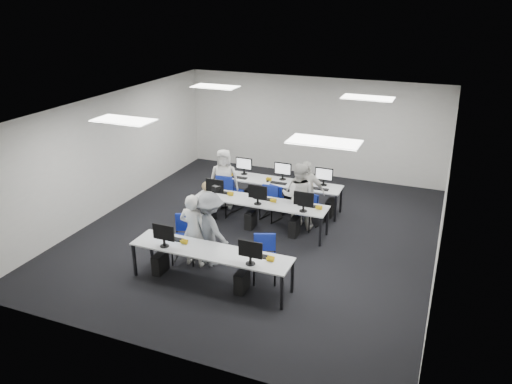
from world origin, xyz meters
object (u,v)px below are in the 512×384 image
at_px(chair_2, 222,203).
at_px(chair_5, 232,198).
at_px(student_2, 224,179).
at_px(photographer, 210,229).
at_px(student_0, 193,230).
at_px(chair_1, 265,267).
at_px(chair_4, 304,218).
at_px(desk_mid, 261,203).
at_px(chair_6, 273,206).
at_px(student_3, 305,192).
at_px(student_1, 298,196).
at_px(desk_front, 211,253).
at_px(chair_7, 314,213).
at_px(chair_0, 185,247).

bearing_deg(chair_2, chair_5, 71.44).
xyz_separation_m(student_2, photographer, (1.03, -2.83, 0.01)).
bearing_deg(student_0, photographer, -154.46).
distance_m(chair_1, photographer, 1.37).
relative_size(chair_4, student_2, 0.53).
relative_size(chair_5, student_0, 0.58).
relative_size(desk_mid, chair_1, 3.50).
bearing_deg(desk_mid, chair_4, 26.45).
relative_size(student_0, student_2, 1.00).
bearing_deg(student_0, desk_mid, -110.38).
height_order(chair_6, student_2, student_2).
bearing_deg(chair_4, chair_1, -92.88).
distance_m(chair_5, student_0, 3.03).
height_order(chair_5, student_0, student_0).
xyz_separation_m(desk_mid, student_3, (0.86, 0.75, 0.12)).
xyz_separation_m(chair_2, chair_6, (1.26, 0.35, -0.01)).
bearing_deg(student_3, student_2, 161.83).
height_order(student_1, student_3, student_1).
bearing_deg(chair_5, chair_2, -90.31).
bearing_deg(chair_1, desk_front, -170.57).
distance_m(chair_2, student_1, 2.10).
bearing_deg(student_1, chair_6, -37.00).
bearing_deg(chair_4, student_3, 102.87).
relative_size(chair_6, chair_7, 1.08).
bearing_deg(chair_2, chair_7, 4.90).
bearing_deg(chair_0, desk_mid, 48.72).
bearing_deg(chair_0, chair_7, 38.01).
distance_m(chair_0, student_2, 2.97).
distance_m(chair_1, student_0, 1.64).
xyz_separation_m(chair_5, student_0, (0.48, -2.95, 0.50)).
xyz_separation_m(desk_front, photographer, (-0.36, 0.70, 0.11)).
bearing_deg(student_2, desk_front, -86.07).
bearing_deg(chair_6, chair_2, -165.03).
xyz_separation_m(chair_5, student_1, (1.93, -0.42, 0.52)).
bearing_deg(chair_6, student_0, -103.49).
relative_size(student_2, photographer, 0.99).
bearing_deg(desk_mid, chair_1, -66.45).
bearing_deg(chair_1, photographer, 151.32).
bearing_deg(chair_5, chair_4, 3.51).
xyz_separation_m(desk_mid, chair_2, (-1.26, 0.48, -0.38)).
distance_m(chair_0, chair_7, 3.45).
relative_size(desk_mid, chair_0, 3.28).
bearing_deg(student_3, chair_7, 3.71).
relative_size(chair_6, student_3, 0.56).
bearing_deg(desk_front, chair_1, 30.43).
distance_m(chair_0, student_1, 3.02).
height_order(desk_front, student_0, student_0).
xyz_separation_m(chair_6, chair_7, (1.09, -0.01, -0.02)).
bearing_deg(chair_2, chair_4, -3.71).
height_order(desk_mid, chair_2, chair_2).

